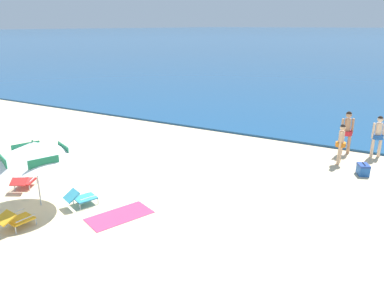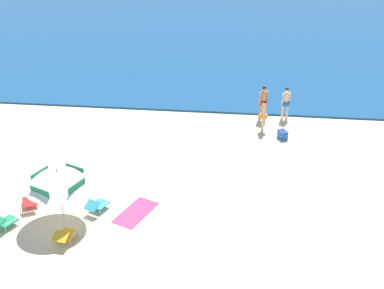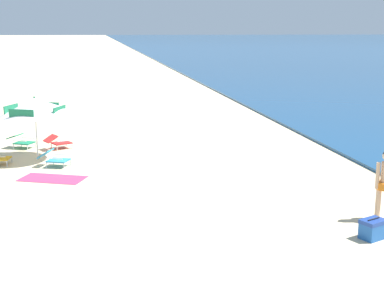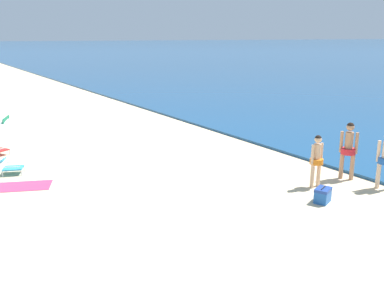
% 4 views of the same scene
% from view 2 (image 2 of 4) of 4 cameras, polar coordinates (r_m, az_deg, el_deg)
% --- Properties ---
extents(beach_umbrella_striped_main, '(3.13, 3.14, 2.07)m').
position_cam_2_polar(beach_umbrella_striped_main, '(16.33, -16.31, -3.92)').
color(beach_umbrella_striped_main, silver).
rests_on(beach_umbrella_striped_main, ground).
extents(lounge_chair_under_umbrella, '(0.88, 1.03, 0.52)m').
position_cam_2_polar(lounge_chair_under_umbrella, '(18.07, -19.42, -6.60)').
color(lounge_chair_under_umbrella, red).
rests_on(lounge_chair_under_umbrella, ground).
extents(lounge_chair_beside_umbrella, '(0.82, 1.02, 0.53)m').
position_cam_2_polar(lounge_chair_beside_umbrella, '(17.22, -11.71, -7.31)').
color(lounge_chair_beside_umbrella, teal).
rests_on(lounge_chair_beside_umbrella, ground).
extents(lounge_chair_facing_sea, '(0.86, 1.01, 0.50)m').
position_cam_2_polar(lounge_chair_facing_sea, '(17.31, -22.27, -8.80)').
color(lounge_chair_facing_sea, '#1E7F56').
rests_on(lounge_chair_facing_sea, ground).
extents(lounge_chair_spare_folded, '(0.65, 0.94, 0.51)m').
position_cam_2_polar(lounge_chair_spare_folded, '(16.04, -15.47, -10.74)').
color(lounge_chair_spare_folded, gold).
rests_on(lounge_chair_spare_folded, ground).
extents(person_standing_near_shore, '(0.39, 0.47, 1.58)m').
position_cam_2_polar(person_standing_near_shore, '(22.69, 8.84, 3.80)').
color(person_standing_near_shore, '#D8A87F').
rests_on(person_standing_near_shore, ground).
extents(person_standing_beside, '(0.46, 0.44, 1.80)m').
position_cam_2_polar(person_standing_beside, '(23.92, 8.82, 5.42)').
color(person_standing_beside, tan).
rests_on(person_standing_beside, ground).
extents(person_wading_in, '(0.45, 0.42, 1.71)m').
position_cam_2_polar(person_wading_in, '(24.20, 11.53, 5.30)').
color(person_wading_in, beige).
rests_on(person_wading_in, ground).
extents(cooler_box, '(0.52, 0.59, 0.43)m').
position_cam_2_polar(cooler_box, '(22.38, 11.15, 1.23)').
color(cooler_box, '#1E56A8').
rests_on(cooler_box, ground).
extents(beach_towel, '(1.51, 2.01, 0.01)m').
position_cam_2_polar(beach_towel, '(17.05, -6.96, -8.35)').
color(beach_towel, '#DB3866').
rests_on(beach_towel, ground).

